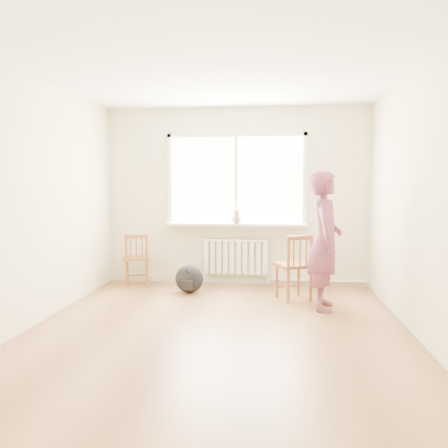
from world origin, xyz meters
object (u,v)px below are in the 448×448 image
(person, at_px, (325,241))
(backpack, at_px, (189,279))
(chair_right, at_px, (296,267))
(cat, at_px, (237,217))
(chair_left, at_px, (137,260))

(person, relative_size, backpack, 4.24)
(chair_right, relative_size, cat, 2.28)
(cat, relative_size, backpack, 0.96)
(chair_right, bearing_deg, person, 106.78)
(chair_left, distance_m, chair_right, 2.40)
(person, distance_m, backpack, 2.01)
(chair_right, bearing_deg, cat, -66.52)
(cat, distance_m, backpack, 1.17)
(chair_right, distance_m, backpack, 1.51)
(person, bearing_deg, chair_left, 75.25)
(chair_left, distance_m, person, 2.85)
(chair_left, bearing_deg, backpack, 144.04)
(chair_left, height_order, cat, cat)
(backpack, bearing_deg, chair_right, -9.24)
(cat, xyz_separation_m, backpack, (-0.63, -0.49, -0.85))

